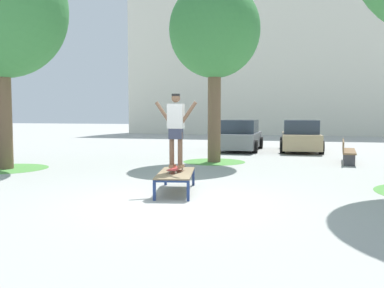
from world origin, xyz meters
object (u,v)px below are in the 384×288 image
(skater, at_px, (176,125))
(park_bench, at_px, (347,151))
(tree_near_left, at_px, (1,9))
(car_grey, at_px, (240,136))
(tree_mid_back, at_px, (215,32))
(car_tan, at_px, (300,137))
(skate_box, at_px, (176,174))
(skateboard, at_px, (176,169))

(skater, xyz_separation_m, park_bench, (4.48, 6.88, -1.08))
(tree_near_left, height_order, car_grey, tree_near_left)
(tree_mid_back, height_order, car_tan, tree_mid_back)
(skate_box, relative_size, skater, 1.19)
(park_bench, bearing_deg, skateboard, -123.09)
(tree_near_left, distance_m, tree_mid_back, 7.18)
(tree_mid_back, distance_m, park_bench, 6.52)
(skateboard, xyz_separation_m, park_bench, (4.48, 6.88, -0.09))
(tree_mid_back, xyz_separation_m, car_grey, (0.31, 5.01, -4.10))
(skateboard, bearing_deg, car_tan, 75.76)
(skate_box, relative_size, car_grey, 0.48)
(tree_near_left, relative_size, car_grey, 1.74)
(skateboard, height_order, tree_mid_back, tree_mid_back)
(tree_mid_back, relative_size, car_tan, 1.55)
(skateboard, xyz_separation_m, skater, (0.00, 0.00, 0.99))
(car_tan, distance_m, park_bench, 4.70)
(tree_mid_back, distance_m, car_grey, 6.49)
(skater, xyz_separation_m, car_grey, (0.01, 11.00, -0.84))
(tree_near_left, bearing_deg, tree_mid_back, 29.82)
(skate_box, bearing_deg, park_bench, 57.24)
(skateboard, bearing_deg, tree_near_left, 159.65)
(skateboard, bearing_deg, skater, 89.61)
(skater, relative_size, park_bench, 0.70)
(tree_mid_back, bearing_deg, skate_box, -87.04)
(skate_box, distance_m, tree_near_left, 8.42)
(skater, relative_size, tree_mid_back, 0.26)
(tree_near_left, bearing_deg, skate_box, -20.83)
(car_grey, relative_size, park_bench, 1.74)
(skate_box, distance_m, park_bench, 8.26)
(car_tan, bearing_deg, tree_mid_back, -120.82)
(skate_box, xyz_separation_m, park_bench, (4.47, 6.95, 0.03))
(tree_near_left, height_order, park_bench, tree_near_left)
(car_grey, xyz_separation_m, park_bench, (4.47, -4.12, -0.24))
(skate_box, xyz_separation_m, skateboard, (-0.01, 0.07, 0.12))
(skateboard, xyz_separation_m, car_grey, (0.01, 11.00, 0.15))
(skate_box, distance_m, skateboard, 0.14)
(park_bench, bearing_deg, tree_mid_back, -169.39)
(skateboard, distance_m, skater, 0.99)
(skater, height_order, car_grey, skater)
(tree_near_left, height_order, car_tan, tree_near_left)
(car_grey, distance_m, park_bench, 6.08)
(skate_box, bearing_deg, car_tan, 75.90)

